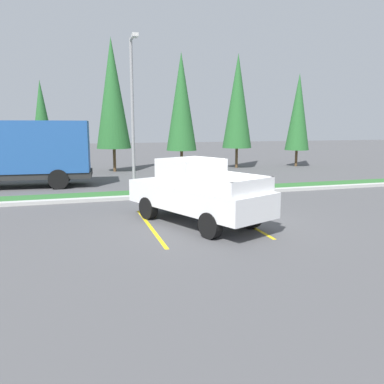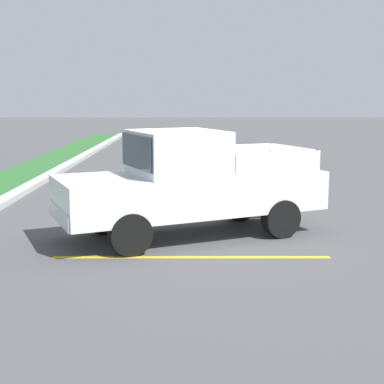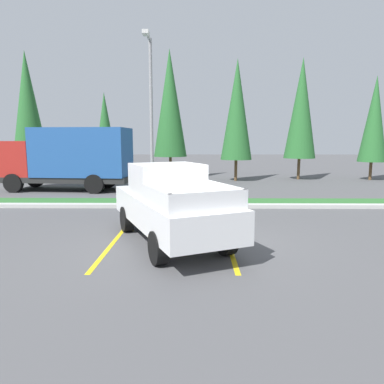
{
  "view_description": "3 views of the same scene",
  "coord_description": "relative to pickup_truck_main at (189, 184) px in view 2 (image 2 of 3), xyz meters",
  "views": [
    {
      "loc": [
        -4.66,
        -11.76,
        3.17
      ],
      "look_at": [
        -1.06,
        0.33,
        1.02
      ],
      "focal_mm": 36.66,
      "sensor_mm": 36.0,
      "label": 1
    },
    {
      "loc": [
        -11.85,
        0.15,
        2.76
      ],
      "look_at": [
        -0.29,
        0.14,
        0.77
      ],
      "focal_mm": 52.38,
      "sensor_mm": 36.0,
      "label": 2
    },
    {
      "loc": [
        -0.27,
        -9.02,
        2.73
      ],
      "look_at": [
        -0.38,
        0.1,
        1.37
      ],
      "focal_mm": 32.53,
      "sensor_mm": 36.0,
      "label": 3
    }
  ],
  "objects": [
    {
      "name": "pickup_truck_main",
      "position": [
        0.0,
        0.0,
        0.0
      ],
      "size": [
        3.85,
        5.53,
        2.1
      ],
      "color": "black",
      "rests_on": "ground"
    },
    {
      "name": "parking_line_far",
      "position": [
        1.57,
        -0.05,
        -1.04
      ],
      "size": [
        0.12,
        4.8,
        0.01
      ],
      "primitive_type": "cube",
      "color": "yellow",
      "rests_on": "ground"
    },
    {
      "name": "ground_plane",
      "position": [
        0.97,
        -0.2,
        -1.04
      ],
      "size": [
        120.0,
        120.0,
        0.0
      ],
      "primitive_type": "plane",
      "color": "#4C4C4F"
    },
    {
      "name": "parking_line_near",
      "position": [
        -1.53,
        -0.05,
        -1.04
      ],
      "size": [
        0.12,
        4.8,
        0.01
      ],
      "primitive_type": "cube",
      "color": "yellow",
      "rests_on": "ground"
    }
  ]
}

